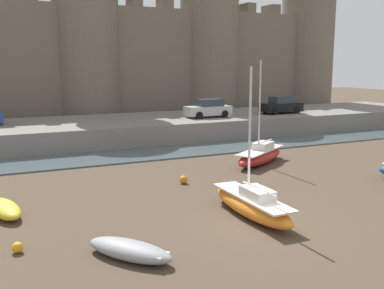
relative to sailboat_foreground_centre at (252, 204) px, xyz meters
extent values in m
plane|color=#4C3D2D|center=(-0.22, -0.99, -0.55)|extent=(160.00, 160.00, 0.00)
cube|color=#47565B|center=(-0.22, 14.37, -0.50)|extent=(80.00, 4.50, 0.10)
cube|color=slate|center=(-0.22, 21.62, 0.30)|extent=(67.51, 10.00, 1.71)
cube|color=#706354|center=(-0.22, 30.94, 5.52)|extent=(55.51, 2.80, 12.15)
cylinder|color=#706354|center=(-0.22, 30.94, 7.48)|extent=(6.56, 6.56, 16.05)
cylinder|color=#706354|center=(13.65, 30.94, 7.48)|extent=(6.56, 6.56, 16.05)
cylinder|color=#706354|center=(27.53, 30.94, 7.48)|extent=(6.56, 6.56, 16.05)
cube|color=#6A5E4F|center=(4.88, 30.94, 12.15)|extent=(1.10, 2.52, 1.10)
cube|color=#6A5E4F|center=(8.29, 30.94, 12.15)|extent=(1.10, 2.52, 1.10)
cube|color=#6A5E4F|center=(18.50, 30.94, 12.15)|extent=(1.10, 2.52, 1.10)
cube|color=#6A5E4F|center=(21.91, 30.94, 12.15)|extent=(1.10, 2.52, 1.10)
ellipsoid|color=orange|center=(0.00, 0.03, -0.10)|extent=(1.39, 5.56, 0.91)
cube|color=silver|center=(0.00, 0.03, 0.31)|extent=(1.18, 4.89, 0.08)
cube|color=silver|center=(0.00, -0.39, 0.57)|extent=(0.90, 1.56, 0.44)
cylinder|color=silver|center=(0.00, 0.31, 3.08)|extent=(0.10, 0.10, 5.44)
cylinder|color=silver|center=(0.00, -0.52, 0.80)|extent=(0.09, 2.50, 0.08)
ellipsoid|color=gray|center=(-5.98, -1.85, -0.25)|extent=(2.86, 3.34, 0.60)
ellipsoid|color=silver|center=(-5.98, -1.85, -0.19)|extent=(2.31, 2.71, 0.33)
cube|color=beige|center=(-6.13, -1.65, -0.15)|extent=(0.89, 0.73, 0.06)
cube|color=beige|center=(-5.22, -2.89, -0.17)|extent=(0.67, 0.59, 0.08)
ellipsoid|color=yellow|center=(-9.58, 4.53, -0.24)|extent=(1.70, 3.16, 0.63)
ellipsoid|color=#F2F246|center=(-9.58, 4.53, -0.18)|extent=(1.35, 2.58, 0.35)
cube|color=beige|center=(-9.53, 4.31, -0.14)|extent=(0.93, 0.39, 0.06)
ellipsoid|color=red|center=(6.01, 8.50, -0.08)|extent=(5.49, 4.22, 0.93)
cube|color=silver|center=(6.01, 8.50, 0.34)|extent=(4.81, 3.67, 0.08)
cube|color=silver|center=(6.36, 8.72, 0.60)|extent=(1.83, 1.65, 0.44)
cylinder|color=silver|center=(5.77, 8.35, 3.25)|extent=(0.10, 0.10, 5.74)
cylinder|color=silver|center=(6.48, 8.80, 0.83)|extent=(2.16, 1.40, 0.08)
sphere|color=orange|center=(-9.36, 0.21, -0.35)|extent=(0.40, 0.40, 0.40)
sphere|color=orange|center=(-0.50, 6.11, -0.33)|extent=(0.44, 0.44, 0.44)
cube|color=#B2B5B7|center=(8.00, 20.02, 1.76)|extent=(4.13, 1.78, 0.80)
cube|color=#2D3842|center=(8.15, 20.02, 2.46)|extent=(2.28, 1.54, 0.64)
cylinder|color=black|center=(6.75, 19.14, 1.48)|extent=(0.64, 0.19, 0.64)
cylinder|color=black|center=(6.71, 20.84, 1.48)|extent=(0.64, 0.19, 0.64)
cylinder|color=black|center=(9.29, 19.19, 1.48)|extent=(0.64, 0.19, 0.64)
cylinder|color=black|center=(9.26, 20.89, 1.48)|extent=(0.64, 0.19, 0.64)
cube|color=black|center=(15.81, 19.88, 1.76)|extent=(4.13, 1.78, 0.80)
cube|color=#2D3842|center=(15.96, 19.88, 2.46)|extent=(2.28, 1.54, 0.64)
cylinder|color=black|center=(14.56, 19.00, 1.48)|extent=(0.64, 0.19, 0.64)
cylinder|color=black|center=(14.52, 20.70, 1.48)|extent=(0.64, 0.19, 0.64)
cylinder|color=black|center=(17.10, 19.05, 1.48)|extent=(0.64, 0.19, 0.64)
cylinder|color=black|center=(17.06, 20.75, 1.48)|extent=(0.64, 0.19, 0.64)
camera|label=1|loc=(-10.02, -15.56, 5.92)|focal=42.00mm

